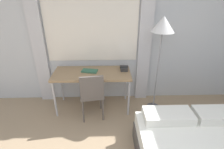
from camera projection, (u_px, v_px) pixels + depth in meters
name	position (u px, v px, depth m)	size (l,w,h in m)	color
wall_back_with_window	(116.00, 34.00, 3.21)	(5.72, 0.13, 2.70)	silver
desk	(92.00, 75.00, 3.15)	(1.38, 0.60, 0.75)	#937551
desk_chair	(92.00, 93.00, 2.95)	(0.45, 0.45, 0.88)	#59514C
standing_lamp	(163.00, 30.00, 2.77)	(0.38, 0.38, 1.73)	#4C4C51
telephone	(124.00, 68.00, 3.21)	(0.15, 0.18, 0.08)	#2D2D2D
book	(90.00, 71.00, 3.16)	(0.31, 0.21, 0.02)	#33664C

